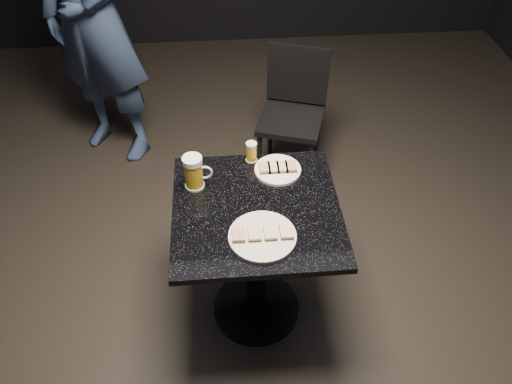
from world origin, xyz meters
TOP-DOWN VIEW (x-y plane):
  - floor at (0.00, 0.00)m, footprint 6.00×6.00m
  - plate_large at (0.01, -0.17)m, footprint 0.27×0.27m
  - plate_small at (0.11, 0.22)m, footprint 0.21×0.21m
  - patron at (-0.85, 1.45)m, footprint 0.83×0.74m
  - table at (0.00, 0.00)m, footprint 0.70×0.70m
  - beer_mug at (-0.25, 0.15)m, footprint 0.13×0.09m
  - beer_tumbler at (0.00, 0.31)m, footprint 0.05×0.05m
  - chair at (0.31, 1.08)m, footprint 0.47×0.47m
  - canapes_on_plate_large at (0.01, -0.17)m, footprint 0.24×0.07m
  - canapes_on_plate_small at (0.11, 0.22)m, footprint 0.17×0.07m

SIDE VIEW (x-z plane):
  - floor at x=0.00m, z-range 0.00..0.00m
  - chair at x=0.31m, z-range 0.07..0.92m
  - table at x=0.00m, z-range 0.13..0.88m
  - plate_large at x=0.01m, z-range 0.75..0.76m
  - plate_small at x=0.11m, z-range 0.75..0.76m
  - canapes_on_plate_large at x=0.01m, z-range 0.76..0.78m
  - canapes_on_plate_small at x=0.11m, z-range 0.76..0.78m
  - beer_tumbler at x=0.00m, z-range 0.75..0.85m
  - beer_mug at x=-0.25m, z-range 0.75..0.91m
  - patron at x=-0.85m, z-range 0.00..1.91m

